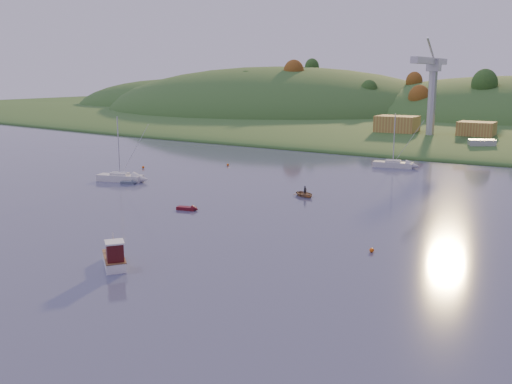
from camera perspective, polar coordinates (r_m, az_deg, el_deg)
The scene contains 22 objects.
ground at distance 57.13m, azimuth -18.88°, elevation -8.07°, with size 500.00×500.00×0.00m, color #343956.
far_shore at distance 267.62m, azimuth 22.66°, elevation 6.84°, with size 620.00×220.00×1.50m, color #294F1F.
shore_slope at distance 203.91m, azimuth 19.67°, elevation 5.80°, with size 640.00×150.00×7.00m, color #294F1F.
hill_left_far at distance 321.01m, azimuth -7.54°, elevation 8.31°, with size 120.00×100.00×32.00m, color #294F1F.
hill_left at distance 269.08m, azimuth 2.16°, elevation 7.75°, with size 170.00×140.00×44.00m, color #294F1F.
hill_center at distance 246.44m, azimuth 24.20°, elevation 6.37°, with size 140.00×120.00×36.00m, color #294F1F.
hillside_trees at distance 223.43m, azimuth 20.77°, elevation 6.19°, with size 280.00×50.00×32.00m, color #1B4619, non-canonical shape.
wharf at distance 160.96m, azimuth 18.16°, elevation 4.91°, with size 42.00×16.00×2.40m, color slate.
shed_west at distance 165.05m, azimuth 13.91°, elevation 6.57°, with size 11.00×8.00×4.80m, color #9D6834.
shed_east at distance 160.93m, azimuth 21.17°, elevation 5.85°, with size 9.00×7.00×4.00m, color #9D6834.
dock_crane at distance 157.24m, azimuth 17.13°, elevation 10.67°, with size 3.20×28.00×20.30m.
fishing_boat at distance 59.04m, azimuth -14.05°, elevation -6.25°, with size 5.92×5.35×3.90m.
sailboat_near at distance 104.09m, azimuth -13.44°, elevation 1.47°, with size 8.58×4.59×11.41m.
sailboat_far at distance 119.65m, azimuth 13.53°, elevation 2.76°, with size 8.13×3.54×10.90m.
canoe at distance 88.92m, azimuth 4.92°, elevation -0.20°, with size 2.71×3.80×0.79m, color #977453.
paddler at distance 88.86m, azimuth 4.93°, elevation -0.00°, with size 0.52×0.34×1.42m, color black.
red_tender at distance 80.29m, azimuth -6.57°, elevation -1.66°, with size 3.34×1.81×1.08m.
grey_dinghy at distance 101.12m, azimuth -12.37°, elevation 0.92°, with size 3.12×2.08×1.09m.
work_vessel at distance 144.82m, azimuth 21.61°, elevation 4.00°, with size 14.71×9.90×3.57m.
buoy_0 at distance 62.47m, azimuth 11.49°, elevation -5.72°, with size 0.50×0.50×0.50m, color #E75A0C.
buoy_1 at distance 117.21m, azimuth -11.22°, elevation 2.45°, with size 0.50×0.50×0.50m, color #E75A0C.
buoy_2 at distance 118.21m, azimuth -2.84°, elevation 2.74°, with size 0.50×0.50×0.50m, color #E75A0C.
Camera 1 is at (42.22, -33.60, 18.76)m, focal length 40.00 mm.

